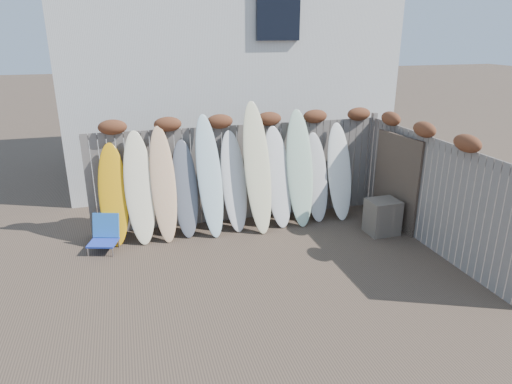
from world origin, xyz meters
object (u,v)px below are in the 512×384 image
object	(u,v)px
beach_chair	(105,234)
wooden_crate	(382,217)
lattice_panel	(396,182)
surfboard_0	(113,195)

from	to	relation	value
beach_chair	wooden_crate	world-z (taller)	wooden_crate
beach_chair	lattice_panel	bearing A→B (deg)	-5.23
wooden_crate	lattice_panel	distance (m)	0.76
wooden_crate	surfboard_0	bearing A→B (deg)	167.86
beach_chair	lattice_panel	distance (m)	5.65
lattice_panel	surfboard_0	distance (m)	5.44
wooden_crate	surfboard_0	size ratio (longest dim) A/B	0.36
beach_chair	surfboard_0	world-z (taller)	surfboard_0
surfboard_0	lattice_panel	bearing A→B (deg)	-6.70
beach_chair	wooden_crate	distance (m)	5.25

